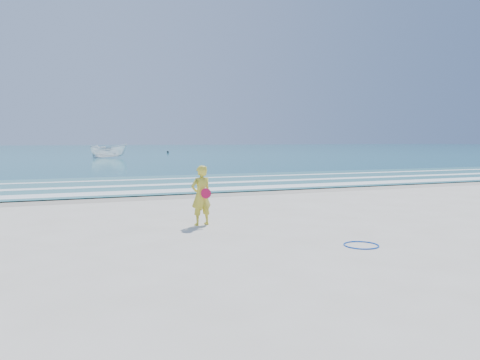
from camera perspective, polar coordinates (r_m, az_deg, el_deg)
name	(u,v)px	position (r m, az deg, el deg)	size (l,w,h in m)	color
ground	(289,237)	(10.97, 5.99, -6.94)	(400.00, 400.00, 0.00)	silver
wet_sand	(188,195)	(19.31, -6.36, -1.80)	(400.00, 2.40, 0.00)	#B2A893
ocean	(80,150)	(114.66, -18.91, 3.53)	(400.00, 190.00, 0.04)	#19727F
shallow	(162,183)	(24.15, -9.44, -0.39)	(400.00, 10.00, 0.01)	#59B7AD
foam_near	(180,190)	(20.56, -7.30, -1.26)	(400.00, 1.40, 0.01)	white
foam_mid	(166,184)	(23.37, -9.03, -0.54)	(400.00, 0.90, 0.01)	white
foam_far	(153,179)	(26.59, -10.55, 0.09)	(400.00, 0.60, 0.01)	white
hoop	(361,245)	(10.38, 14.56, -7.69)	(0.74, 0.74, 0.03)	blue
boat	(109,151)	(59.59, -15.72, 3.42)	(1.65, 4.38, 1.69)	white
buoy	(168,152)	(79.70, -8.79, 3.40)	(0.37, 0.37, 0.37)	black
woman	(201,195)	(12.36, -4.77, -1.88)	(0.65, 0.50, 1.58)	gold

